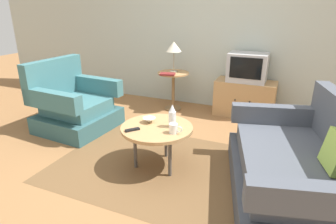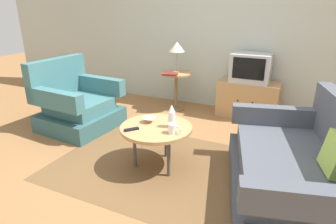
{
  "view_description": "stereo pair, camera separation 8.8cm",
  "coord_description": "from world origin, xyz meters",
  "px_view_note": "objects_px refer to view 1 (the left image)",
  "views": [
    {
      "loc": [
        1.24,
        -2.5,
        1.67
      ],
      "look_at": [
        0.05,
        0.23,
        0.55
      ],
      "focal_mm": 30.74,
      "sensor_mm": 36.0,
      "label": 1
    },
    {
      "loc": [
        1.32,
        -2.46,
        1.67
      ],
      "look_at": [
        0.05,
        0.23,
        0.55
      ],
      "focal_mm": 30.74,
      "sensor_mm": 36.0,
      "label": 2
    }
  ],
  "objects_px": {
    "couch": "(298,169)",
    "mug": "(174,128)",
    "coffee_table": "(157,130)",
    "tv_stand": "(245,98)",
    "vase": "(172,116)",
    "tv_remote_dark": "(132,130)",
    "bowl": "(149,120)",
    "table_lamp": "(174,48)",
    "book": "(168,74)",
    "television": "(248,67)",
    "armchair": "(74,106)",
    "side_table": "(173,83)"
  },
  "relations": [
    {
      "from": "couch",
      "to": "mug",
      "type": "height_order",
      "value": "couch"
    },
    {
      "from": "coffee_table",
      "to": "tv_stand",
      "type": "height_order",
      "value": "tv_stand"
    },
    {
      "from": "vase",
      "to": "tv_remote_dark",
      "type": "height_order",
      "value": "vase"
    },
    {
      "from": "bowl",
      "to": "coffee_table",
      "type": "bearing_deg",
      "value": -28.15
    },
    {
      "from": "couch",
      "to": "table_lamp",
      "type": "distance_m",
      "value": 2.72
    },
    {
      "from": "couch",
      "to": "book",
      "type": "distance_m",
      "value": 2.51
    },
    {
      "from": "tv_stand",
      "to": "bowl",
      "type": "relative_size",
      "value": 6.53
    },
    {
      "from": "table_lamp",
      "to": "tv_stand",
      "type": "bearing_deg",
      "value": 7.67
    },
    {
      "from": "television",
      "to": "armchair",
      "type": "bearing_deg",
      "value": -145.91
    },
    {
      "from": "bowl",
      "to": "book",
      "type": "bearing_deg",
      "value": 106.28
    },
    {
      "from": "side_table",
      "to": "bowl",
      "type": "distance_m",
      "value": 1.75
    },
    {
      "from": "mug",
      "to": "side_table",
      "type": "bearing_deg",
      "value": 112.62
    },
    {
      "from": "book",
      "to": "tv_remote_dark",
      "type": "bearing_deg",
      "value": -91.65
    },
    {
      "from": "couch",
      "to": "mug",
      "type": "relative_size",
      "value": 13.3
    },
    {
      "from": "table_lamp",
      "to": "bowl",
      "type": "bearing_deg",
      "value": -76.1
    },
    {
      "from": "mug",
      "to": "coffee_table",
      "type": "bearing_deg",
      "value": 160.38
    },
    {
      "from": "couch",
      "to": "tv_stand",
      "type": "height_order",
      "value": "couch"
    },
    {
      "from": "tv_stand",
      "to": "table_lamp",
      "type": "xyz_separation_m",
      "value": [
        -1.14,
        -0.15,
        0.74
      ]
    },
    {
      "from": "coffee_table",
      "to": "tv_remote_dark",
      "type": "height_order",
      "value": "tv_remote_dark"
    },
    {
      "from": "side_table",
      "to": "mug",
      "type": "height_order",
      "value": "side_table"
    },
    {
      "from": "side_table",
      "to": "table_lamp",
      "type": "xyz_separation_m",
      "value": [
        -0.0,
        0.03,
        0.57
      ]
    },
    {
      "from": "couch",
      "to": "mug",
      "type": "distance_m",
      "value": 1.19
    },
    {
      "from": "vase",
      "to": "book",
      "type": "relative_size",
      "value": 0.94
    },
    {
      "from": "table_lamp",
      "to": "book",
      "type": "distance_m",
      "value": 0.44
    },
    {
      "from": "coffee_table",
      "to": "television",
      "type": "distance_m",
      "value": 2.05
    },
    {
      "from": "couch",
      "to": "vase",
      "type": "height_order",
      "value": "couch"
    },
    {
      "from": "table_lamp",
      "to": "side_table",
      "type": "bearing_deg",
      "value": -80.22
    },
    {
      "from": "television",
      "to": "mug",
      "type": "xyz_separation_m",
      "value": [
        -0.37,
        -2.02,
        -0.25
      ]
    },
    {
      "from": "side_table",
      "to": "bowl",
      "type": "height_order",
      "value": "side_table"
    },
    {
      "from": "television",
      "to": "tv_remote_dark",
      "type": "height_order",
      "value": "television"
    },
    {
      "from": "coffee_table",
      "to": "tv_stand",
      "type": "xyz_separation_m",
      "value": [
        0.6,
        1.94,
        -0.16
      ]
    },
    {
      "from": "side_table",
      "to": "mug",
      "type": "xyz_separation_m",
      "value": [
        0.77,
        -1.84,
        0.07
      ]
    },
    {
      "from": "coffee_table",
      "to": "bowl",
      "type": "relative_size",
      "value": 5.44
    },
    {
      "from": "armchair",
      "to": "tv_stand",
      "type": "distance_m",
      "value": 2.57
    },
    {
      "from": "side_table",
      "to": "table_lamp",
      "type": "relative_size",
      "value": 1.3
    },
    {
      "from": "armchair",
      "to": "book",
      "type": "xyz_separation_m",
      "value": [
        0.98,
        1.06,
        0.33
      ]
    },
    {
      "from": "tv_remote_dark",
      "to": "armchair",
      "type": "bearing_deg",
      "value": -76.9
    },
    {
      "from": "couch",
      "to": "table_lamp",
      "type": "relative_size",
      "value": 3.78
    },
    {
      "from": "coffee_table",
      "to": "tv_stand",
      "type": "relative_size",
      "value": 0.83
    },
    {
      "from": "armchair",
      "to": "mug",
      "type": "xyz_separation_m",
      "value": [
        1.76,
        -0.57,
        0.2
      ]
    },
    {
      "from": "armchair",
      "to": "side_table",
      "type": "distance_m",
      "value": 1.61
    },
    {
      "from": "tv_stand",
      "to": "tv_remote_dark",
      "type": "distance_m",
      "value": 2.28
    },
    {
      "from": "vase",
      "to": "mug",
      "type": "bearing_deg",
      "value": -61.72
    },
    {
      "from": "side_table",
      "to": "tv_stand",
      "type": "xyz_separation_m",
      "value": [
        1.14,
        0.18,
        -0.17
      ]
    },
    {
      "from": "tv_stand",
      "to": "vase",
      "type": "distance_m",
      "value": 1.96
    },
    {
      "from": "coffee_table",
      "to": "mug",
      "type": "distance_m",
      "value": 0.25
    },
    {
      "from": "armchair",
      "to": "television",
      "type": "distance_m",
      "value": 2.61
    },
    {
      "from": "couch",
      "to": "side_table",
      "type": "height_order",
      "value": "couch"
    },
    {
      "from": "tv_stand",
      "to": "book",
      "type": "xyz_separation_m",
      "value": [
        -1.15,
        -0.38,
        0.36
      ]
    },
    {
      "from": "television",
      "to": "book",
      "type": "height_order",
      "value": "television"
    }
  ]
}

